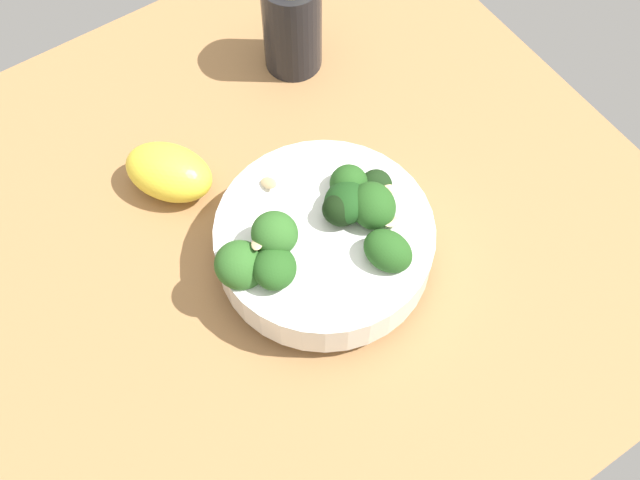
{
  "coord_description": "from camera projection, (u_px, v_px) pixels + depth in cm",
  "views": [
    {
      "loc": [
        -18.64,
        -31.65,
        61.39
      ],
      "look_at": [
        -0.44,
        -4.68,
        4.0
      ],
      "focal_mm": 44.1,
      "sensor_mm": 36.0,
      "label": 1
    }
  ],
  "objects": [
    {
      "name": "ground_plane",
      "position": [
        296.0,
        233.0,
        0.73
      ],
      "size": [
        63.82,
        63.82,
        3.85
      ],
      "primitive_type": "cube",
      "color": "#996D42"
    },
    {
      "name": "bowl_of_broccoli",
      "position": [
        321.0,
        241.0,
        0.66
      ],
      "size": [
        19.56,
        18.54,
        9.17
      ],
      "color": "white",
      "rests_on": "ground_plane"
    },
    {
      "name": "lemon_wedge",
      "position": [
        169.0,
        172.0,
        0.71
      ],
      "size": [
        9.2,
        9.95,
        4.75
      ],
      "primitive_type": "ellipsoid",
      "rotation": [
        0.0,
        0.0,
        2.17
      ],
      "color": "yellow",
      "rests_on": "ground_plane"
    },
    {
      "name": "bottle_tall",
      "position": [
        292.0,
        22.0,
        0.76
      ],
      "size": [
        5.83,
        5.83,
        11.63
      ],
      "color": "black",
      "rests_on": "ground_plane"
    }
  ]
}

